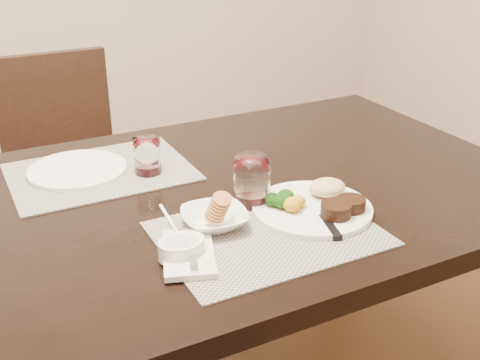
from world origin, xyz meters
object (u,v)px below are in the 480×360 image
chair_far (66,163)px  steak_knife (323,222)px  wine_glass_near (252,183)px  far_plate (77,170)px  dinner_plate (318,204)px  cracker_bowl (214,218)px

chair_far → steak_knife: 1.27m
wine_glass_near → far_plate: 0.49m
wine_glass_near → far_plate: size_ratio=0.46×
chair_far → steak_knife: bearing=-75.0°
steak_knife → far_plate: same height
dinner_plate → steak_knife: 0.07m
dinner_plate → wine_glass_near: bearing=138.1°
cracker_bowl → far_plate: 0.47m
steak_knife → cracker_bowl: 0.24m
steak_knife → far_plate: 0.67m
wine_glass_near → cracker_bowl: bearing=-154.8°
chair_far → wine_glass_near: 1.11m
dinner_plate → cracker_bowl: (-0.24, 0.04, 0.00)m
chair_far → dinner_plate: (0.35, -1.14, 0.27)m
chair_far → far_plate: size_ratio=3.52×
dinner_plate → far_plate: size_ratio=1.08×
steak_knife → far_plate: bearing=142.6°
cracker_bowl → chair_far: bearing=95.6°
dinner_plate → wine_glass_near: wine_glass_near is taller
dinner_plate → far_plate: dinner_plate is taller
dinner_plate → chair_far: bearing=105.3°
dinner_plate → wine_glass_near: 0.16m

